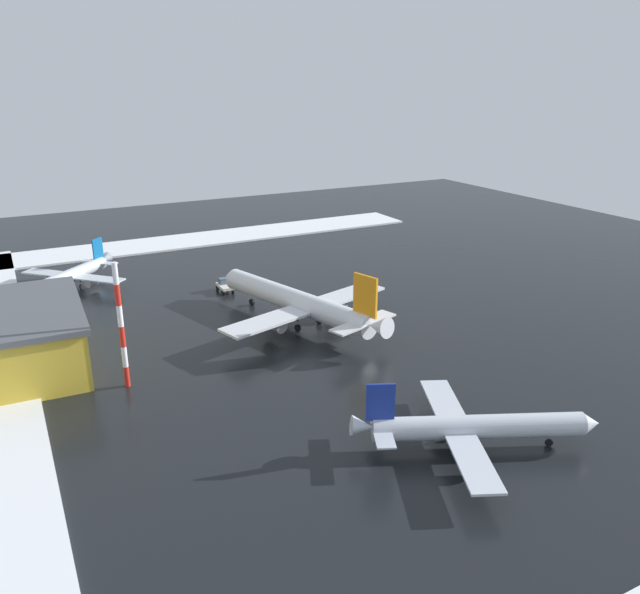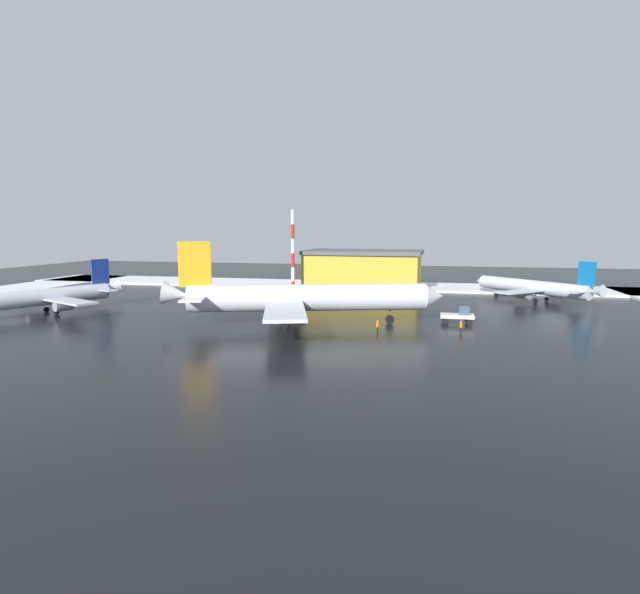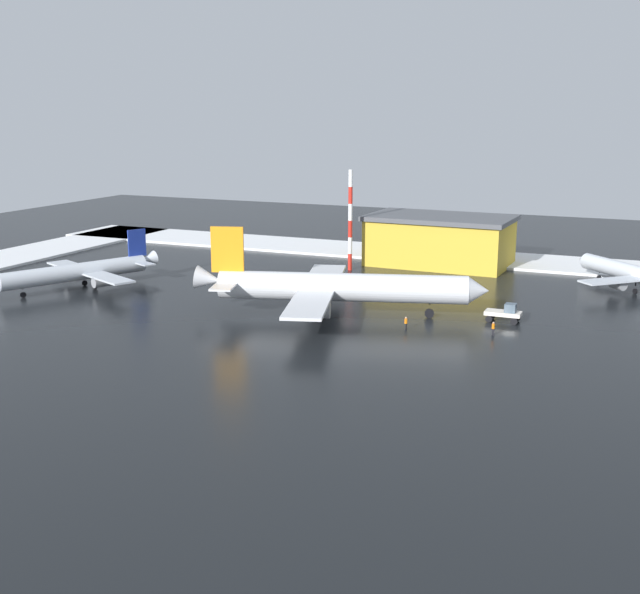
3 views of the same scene
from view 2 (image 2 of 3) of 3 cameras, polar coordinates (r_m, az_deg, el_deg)
ground_plane at (r=70.00m, az=-5.78°, el=-3.28°), size 240.00×240.00×0.00m
snow_bank_far at (r=117.97m, az=1.80°, el=1.40°), size 152.00×16.00×0.46m
airplane_distant_tail at (r=69.61m, az=-2.13°, el=-0.07°), size 38.65×32.53×11.72m
airplane_parked_starboard at (r=89.55m, az=-29.39°, el=-0.05°), size 22.23×26.18×8.25m
airplane_parked_portside at (r=101.02m, az=23.27°, el=1.04°), size 20.61×21.18×7.93m
pushback_tug at (r=73.30m, az=15.60°, el=-2.00°), size 4.61×2.32×2.50m
ground_crew_mid_apron at (r=64.82m, az=6.59°, el=-3.31°), size 0.36×0.36×1.71m
ground_crew_near_tug at (r=66.52m, az=15.82°, el=-3.27°), size 0.36×0.36×1.71m
antenna_mast at (r=100.39m, az=-3.13°, el=5.04°), size 0.70×0.70×17.14m
cargo_hangar at (r=108.67m, az=4.96°, el=3.05°), size 25.50×15.85×8.80m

